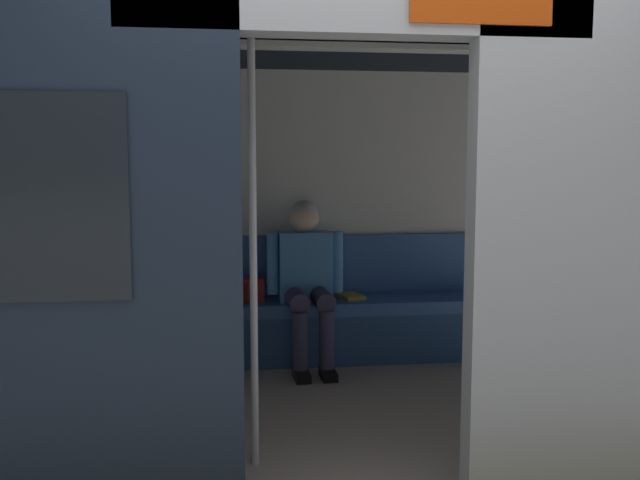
{
  "coord_description": "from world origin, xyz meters",
  "views": [
    {
      "loc": [
        0.5,
        2.7,
        1.45
      ],
      "look_at": [
        -0.01,
        -1.25,
        1.0
      ],
      "focal_mm": 39.02,
      "sensor_mm": 36.0,
      "label": 1
    }
  ],
  "objects_px": {
    "handbag": "(246,290)",
    "grab_pole_door": "(253,247)",
    "person_seated": "(306,272)",
    "train_car": "(309,156)",
    "book": "(350,296)",
    "bench_seat": "(301,315)"
  },
  "relations": [
    {
      "from": "train_car",
      "to": "grab_pole_door",
      "type": "height_order",
      "value": "train_car"
    },
    {
      "from": "train_car",
      "to": "grab_pole_door",
      "type": "xyz_separation_m",
      "value": [
        0.34,
        0.67,
        -0.43
      ]
    },
    {
      "from": "train_car",
      "to": "bench_seat",
      "type": "bearing_deg",
      "value": -93.13
    },
    {
      "from": "person_seated",
      "to": "handbag",
      "type": "bearing_deg",
      "value": -12.67
    },
    {
      "from": "person_seated",
      "to": "book",
      "type": "height_order",
      "value": "person_seated"
    },
    {
      "from": "handbag",
      "to": "grab_pole_door",
      "type": "bearing_deg",
      "value": 90.02
    },
    {
      "from": "book",
      "to": "handbag",
      "type": "bearing_deg",
      "value": -16.8
    },
    {
      "from": "book",
      "to": "person_seated",
      "type": "bearing_deg",
      "value": 0.9
    },
    {
      "from": "person_seated",
      "to": "book",
      "type": "distance_m",
      "value": 0.41
    },
    {
      "from": "train_car",
      "to": "book",
      "type": "distance_m",
      "value": 1.55
    },
    {
      "from": "person_seated",
      "to": "train_car",
      "type": "bearing_deg",
      "value": 84.78
    },
    {
      "from": "train_car",
      "to": "book",
      "type": "relative_size",
      "value": 29.09
    },
    {
      "from": "train_car",
      "to": "book",
      "type": "xyz_separation_m",
      "value": [
        -0.43,
        -1.09,
        -1.02
      ]
    },
    {
      "from": "bench_seat",
      "to": "grab_pole_door",
      "type": "height_order",
      "value": "grab_pole_door"
    },
    {
      "from": "person_seated",
      "to": "bench_seat",
      "type": "bearing_deg",
      "value": -58.02
    },
    {
      "from": "train_car",
      "to": "grab_pole_door",
      "type": "relative_size",
      "value": 3.03
    },
    {
      "from": "grab_pole_door",
      "to": "handbag",
      "type": "bearing_deg",
      "value": -89.98
    },
    {
      "from": "handbag",
      "to": "book",
      "type": "distance_m",
      "value": 0.77
    },
    {
      "from": "person_seated",
      "to": "grab_pole_door",
      "type": "height_order",
      "value": "grab_pole_door"
    },
    {
      "from": "person_seated",
      "to": "handbag",
      "type": "distance_m",
      "value": 0.46
    },
    {
      "from": "handbag",
      "to": "book",
      "type": "bearing_deg",
      "value": -178.36
    },
    {
      "from": "person_seated",
      "to": "grab_pole_door",
      "type": "bearing_deg",
      "value": 75.29
    }
  ]
}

